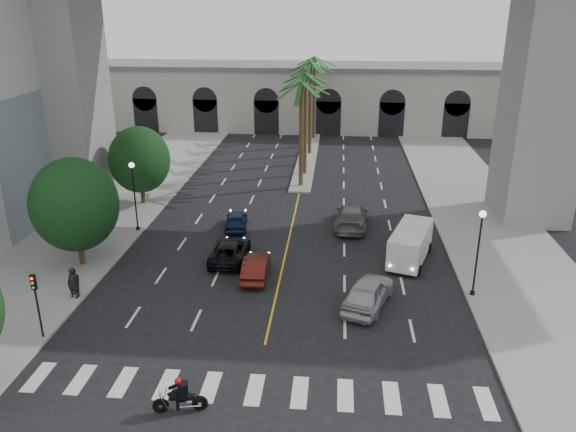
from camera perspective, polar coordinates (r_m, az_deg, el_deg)
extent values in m
plane|color=black|center=(27.20, -2.93, -15.28)|extent=(140.00, 140.00, 0.00)
cube|color=gray|center=(44.04, -19.82, -1.72)|extent=(8.00, 100.00, 0.15)
cube|color=gray|center=(41.72, 21.03, -3.14)|extent=(8.00, 100.00, 0.15)
cube|color=gray|center=(61.92, 1.94, 5.87)|extent=(2.00, 24.00, 0.20)
cube|color=beige|center=(77.76, 2.73, 11.86)|extent=(70.00, 10.00, 8.00)
cube|color=slate|center=(77.22, 2.79, 14.98)|extent=(71.00, 10.50, 0.50)
cube|color=gray|center=(46.65, 24.71, 12.04)|extent=(5.00, 6.00, 20.80)
cube|color=gray|center=(49.21, -21.75, 12.81)|extent=(5.00, 6.00, 20.80)
cylinder|color=#47331E|center=(51.12, 1.34, 8.04)|extent=(0.40, 0.40, 9.50)
cylinder|color=#47331E|center=(54.98, 1.74, 9.11)|extent=(0.40, 0.40, 9.80)
cylinder|color=#47331E|center=(58.96, 1.69, 9.66)|extent=(0.40, 0.40, 9.30)
cylinder|color=#47331E|center=(62.80, 2.25, 10.70)|extent=(0.40, 0.40, 10.10)
cylinder|color=#47331E|center=(66.79, 2.21, 11.09)|extent=(0.40, 0.40, 9.60)
cylinder|color=#47331E|center=(70.69, 2.64, 11.75)|extent=(0.40, 0.40, 9.90)
cylinder|color=#382616|center=(38.64, -20.30, -3.08)|extent=(0.36, 0.36, 2.45)
ellipsoid|color=black|center=(37.59, -20.86, 1.10)|extent=(5.44, 5.44, 5.98)
cylinder|color=#382616|center=(49.01, -14.55, 2.42)|extent=(0.36, 0.36, 2.27)
ellipsoid|color=black|center=(48.24, -14.85, 5.55)|extent=(5.04, 5.04, 5.54)
cylinder|color=black|center=(43.50, -14.99, -1.30)|extent=(0.28, 0.28, 0.36)
cylinder|color=black|center=(42.68, -15.29, 1.71)|extent=(0.11, 0.11, 5.00)
sphere|color=white|center=(41.95, -15.62, 5.00)|extent=(0.40, 0.40, 0.40)
cylinder|color=black|center=(34.65, 18.21, -7.53)|extent=(0.28, 0.28, 0.36)
cylinder|color=black|center=(33.62, 18.67, -3.89)|extent=(0.11, 0.11, 5.00)
sphere|color=white|center=(32.68, 19.17, 0.19)|extent=(0.40, 0.40, 0.40)
cylinder|color=black|center=(30.94, -24.03, -8.62)|extent=(0.10, 0.10, 3.50)
cube|color=black|center=(30.28, -24.45, -6.14)|extent=(0.25, 0.18, 0.80)
cylinder|color=black|center=(25.19, -12.81, -18.28)|extent=(0.68, 0.23, 0.67)
cylinder|color=black|center=(25.02, -8.94, -18.28)|extent=(0.68, 0.23, 0.67)
cube|color=silver|center=(25.03, -10.76, -18.13)|extent=(0.50, 0.39, 0.29)
cube|color=black|center=(24.85, -11.21, -17.56)|extent=(0.65, 0.36, 0.22)
cube|color=black|center=(24.83, -9.99, -17.64)|extent=(0.55, 0.36, 0.13)
cylinder|color=black|center=(24.76, -12.34, -17.11)|extent=(0.15, 0.61, 0.03)
cube|color=black|center=(24.59, -10.68, -16.86)|extent=(0.37, 0.47, 0.58)
cube|color=black|center=(24.54, -10.25, -16.75)|extent=(0.22, 0.36, 0.43)
sphere|color=#B20B0C|center=(24.38, -11.12, -16.15)|extent=(0.29, 0.29, 0.29)
imported|color=#A7A6AB|center=(32.01, 8.13, -7.71)|extent=(3.48, 5.33, 1.69)
imported|color=#4D150F|center=(34.99, -3.28, -5.20)|extent=(1.60, 4.26, 1.39)
imported|color=black|center=(37.42, -5.93, -3.51)|extent=(2.32, 4.94, 1.37)
imported|color=slate|center=(42.95, 6.48, -0.04)|extent=(2.77, 5.95, 1.68)
imported|color=#0D1E3E|center=(42.63, -5.28, -0.40)|extent=(2.02, 4.09, 1.34)
cube|color=silver|center=(37.68, 12.34, -2.72)|extent=(3.52, 5.71, 1.98)
cube|color=black|center=(35.30, 11.56, -3.87)|extent=(1.82, 0.80, 0.84)
cylinder|color=black|center=(36.53, 10.19, -4.95)|extent=(0.48, 0.75, 0.69)
cylinder|color=black|center=(36.24, 13.10, -5.41)|extent=(0.48, 0.75, 0.69)
cylinder|color=black|center=(39.91, 11.44, -2.76)|extent=(0.48, 0.75, 0.69)
cylinder|color=black|center=(39.64, 14.11, -3.16)|extent=(0.48, 0.75, 0.69)
imported|color=black|center=(34.49, -21.02, -6.41)|extent=(0.71, 0.52, 1.80)
imported|color=black|center=(34.61, -20.91, -6.34)|extent=(1.07, 0.99, 1.76)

